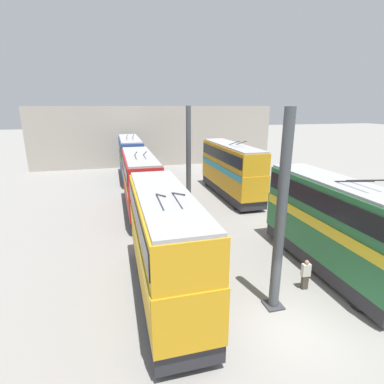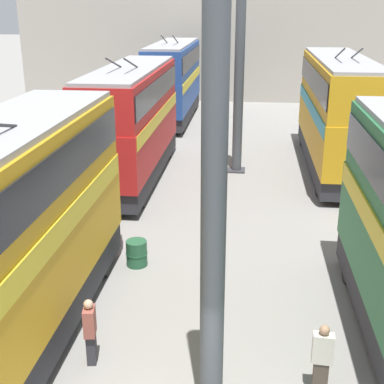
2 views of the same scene
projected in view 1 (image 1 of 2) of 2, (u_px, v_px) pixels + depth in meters
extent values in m
plane|color=gray|center=(295.00, 333.00, 12.06)|extent=(240.00, 240.00, 0.00)
cube|color=#A8A093|center=(158.00, 136.00, 44.46)|extent=(0.50, 36.00, 8.72)
cylinder|color=#42474C|center=(281.00, 216.00, 12.47)|extent=(0.45, 0.45, 8.80)
cube|color=#333338|center=(273.00, 305.00, 13.68)|extent=(0.80, 0.80, 0.08)
cylinder|color=#42474C|center=(189.00, 156.00, 27.14)|extent=(0.45, 0.45, 8.80)
cube|color=#333338|center=(189.00, 202.00, 28.35)|extent=(0.80, 0.80, 0.08)
cylinder|color=black|center=(307.00, 235.00, 20.09)|extent=(0.91, 0.30, 0.91)
cylinder|color=black|center=(279.00, 238.00, 19.58)|extent=(0.91, 0.30, 0.91)
cylinder|color=black|center=(358.00, 300.00, 13.36)|extent=(0.91, 0.30, 0.91)
cube|color=#28282D|center=(329.00, 259.00, 16.58)|extent=(9.50, 2.45, 0.76)
cube|color=#286B3D|center=(332.00, 235.00, 16.17)|extent=(9.69, 2.50, 2.19)
cube|color=yellow|center=(334.00, 221.00, 15.95)|extent=(9.40, 2.54, 0.55)
cube|color=#286B3D|center=(337.00, 200.00, 15.62)|extent=(9.60, 2.43, 1.77)
cube|color=black|center=(338.00, 198.00, 15.60)|extent=(9.31, 2.51, 0.97)
cube|color=#9E9EA3|center=(340.00, 182.00, 15.36)|extent=(9.50, 2.25, 0.14)
cube|color=black|center=(285.00, 204.00, 20.56)|extent=(0.12, 2.30, 1.40)
cylinder|color=#282828|center=(365.00, 180.00, 14.22)|extent=(2.35, 0.07, 0.65)
cylinder|color=#282828|center=(353.00, 181.00, 14.04)|extent=(2.35, 0.07, 0.65)
cylinder|color=black|center=(225.00, 181.00, 34.37)|extent=(0.97, 0.30, 0.97)
cylinder|color=black|center=(208.00, 182.00, 33.85)|extent=(0.97, 0.30, 0.97)
cylinder|color=black|center=(257.00, 202.00, 26.84)|extent=(0.97, 0.30, 0.97)
cylinder|color=black|center=(236.00, 204.00, 26.33)|extent=(0.97, 0.30, 0.97)
cube|color=#28282D|center=(230.00, 189.00, 30.21)|extent=(10.88, 2.45, 0.77)
cube|color=gold|center=(231.00, 175.00, 29.80)|extent=(11.11, 2.50, 2.18)
cube|color=teal|center=(231.00, 167.00, 29.57)|extent=(10.77, 2.54, 0.55)
cube|color=gold|center=(231.00, 155.00, 29.24)|extent=(10.99, 2.43, 1.84)
cube|color=black|center=(231.00, 154.00, 29.21)|extent=(10.66, 2.51, 1.01)
cube|color=#9E9EA3|center=(232.00, 145.00, 28.96)|extent=(10.88, 2.25, 0.14)
cube|color=black|center=(213.00, 163.00, 34.84)|extent=(0.12, 2.30, 1.40)
cylinder|color=#282828|center=(241.00, 143.00, 27.66)|extent=(2.35, 0.07, 0.65)
cylinder|color=#282828|center=(234.00, 143.00, 27.48)|extent=(2.35, 0.07, 0.65)
cylinder|color=black|center=(174.00, 252.00, 17.56)|extent=(1.09, 0.30, 1.09)
cylinder|color=black|center=(138.00, 256.00, 17.04)|extent=(1.09, 0.30, 1.09)
cylinder|color=black|center=(208.00, 328.00, 11.58)|extent=(1.09, 0.30, 1.09)
cylinder|color=black|center=(154.00, 338.00, 11.07)|extent=(1.09, 0.30, 1.09)
cube|color=#28282D|center=(167.00, 284.00, 14.18)|extent=(9.24, 2.45, 0.79)
cube|color=gold|center=(166.00, 255.00, 13.76)|extent=(9.43, 2.50, 2.21)
cube|color=yellow|center=(165.00, 239.00, 13.53)|extent=(9.15, 2.54, 0.55)
cube|color=gold|center=(165.00, 215.00, 13.21)|extent=(9.34, 2.43, 1.72)
cube|color=black|center=(165.00, 213.00, 13.19)|extent=(9.06, 2.51, 0.95)
cube|color=#9E9EA3|center=(164.00, 195.00, 12.95)|extent=(9.24, 2.25, 0.14)
cube|color=black|center=(152.00, 216.00, 18.02)|extent=(0.12, 2.30, 1.41)
cylinder|color=#282828|center=(178.00, 194.00, 11.84)|extent=(2.35, 0.07, 0.65)
cylinder|color=#282828|center=(160.00, 195.00, 11.67)|extent=(2.35, 0.07, 0.65)
cylinder|color=black|center=(149.00, 194.00, 29.19)|extent=(0.95, 0.30, 0.95)
cylinder|color=black|center=(127.00, 196.00, 28.67)|extent=(0.95, 0.30, 0.95)
cylinder|color=black|center=(160.00, 220.00, 22.65)|extent=(0.95, 0.30, 0.95)
cylinder|color=black|center=(132.00, 223.00, 22.14)|extent=(0.95, 0.30, 0.95)
cube|color=#28282D|center=(141.00, 205.00, 25.52)|extent=(9.84, 2.45, 0.76)
cube|color=red|center=(141.00, 189.00, 25.12)|extent=(10.04, 2.50, 2.13)
cube|color=yellow|center=(140.00, 180.00, 24.90)|extent=(9.74, 2.54, 0.55)
cube|color=red|center=(140.00, 167.00, 24.59)|extent=(9.94, 2.43, 1.67)
cube|color=black|center=(140.00, 166.00, 24.57)|extent=(9.64, 2.51, 0.92)
cube|color=#9E9EA3|center=(139.00, 156.00, 24.34)|extent=(9.84, 2.25, 0.14)
cube|color=black|center=(136.00, 174.00, 29.67)|extent=(0.12, 2.30, 1.36)
cylinder|color=#282828|center=(145.00, 153.00, 23.16)|extent=(2.35, 0.07, 0.65)
cylinder|color=#282828|center=(136.00, 154.00, 22.99)|extent=(2.35, 0.07, 0.65)
cylinder|color=black|center=(138.00, 168.00, 41.08)|extent=(1.02, 0.30, 1.02)
cylinder|color=black|center=(122.00, 169.00, 40.56)|extent=(1.02, 0.30, 1.02)
cylinder|color=black|center=(143.00, 180.00, 34.38)|extent=(1.02, 0.30, 1.02)
cylinder|color=black|center=(124.00, 182.00, 33.87)|extent=(1.02, 0.30, 1.02)
cube|color=#28282D|center=(132.00, 173.00, 37.33)|extent=(10.01, 2.45, 0.78)
cube|color=#234793|center=(131.00, 162.00, 36.95)|extent=(10.21, 2.50, 1.99)
cube|color=yellow|center=(131.00, 157.00, 36.75)|extent=(9.91, 2.54, 0.55)
cube|color=#234793|center=(130.00, 147.00, 36.41)|extent=(10.11, 2.43, 1.85)
cube|color=black|center=(130.00, 146.00, 36.39)|extent=(9.81, 2.51, 1.02)
cube|color=#9E9EA3|center=(130.00, 138.00, 36.14)|extent=(10.01, 2.25, 0.14)
cube|color=black|center=(128.00, 154.00, 41.58)|extent=(0.12, 2.30, 1.27)
cylinder|color=#282828|center=(133.00, 136.00, 34.94)|extent=(2.35, 0.07, 0.65)
cylinder|color=#282828|center=(127.00, 137.00, 34.76)|extent=(2.35, 0.07, 0.65)
cube|color=#473D33|center=(305.00, 282.00, 14.88)|extent=(0.22, 0.31, 0.73)
cube|color=beige|center=(306.00, 270.00, 14.69)|extent=(0.27, 0.44, 0.64)
sphere|color=#A37A5B|center=(307.00, 262.00, 14.57)|extent=(0.21, 0.21, 0.21)
cube|color=#384251|center=(188.00, 210.00, 25.22)|extent=(0.33, 0.36, 0.74)
cube|color=beige|center=(188.00, 202.00, 25.02)|extent=(0.44, 0.48, 0.64)
sphere|color=beige|center=(188.00, 197.00, 24.91)|extent=(0.21, 0.21, 0.21)
cube|color=#2D2D33|center=(208.00, 292.00, 14.06)|extent=(0.33, 0.25, 0.74)
cube|color=#934C42|center=(208.00, 280.00, 13.87)|extent=(0.45, 0.31, 0.64)
sphere|color=tan|center=(208.00, 272.00, 13.75)|extent=(0.21, 0.21, 0.21)
cylinder|color=#235638|center=(185.00, 248.00, 18.39)|extent=(0.63, 0.63, 0.80)
cylinder|color=#235638|center=(185.00, 248.00, 18.39)|extent=(0.66, 0.66, 0.04)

